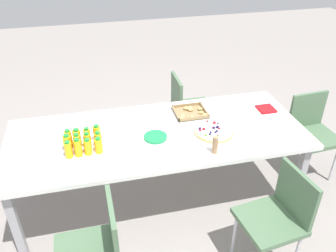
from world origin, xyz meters
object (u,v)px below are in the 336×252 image
(plate_stack, at_px, (155,137))
(juice_bottle_4, at_px, (67,143))
(juice_bottle_8, at_px, (68,138))
(juice_bottle_9, at_px, (77,137))
(cardboard_tube, at_px, (215,145))
(juice_bottle_5, at_px, (77,142))
(juice_bottle_10, at_px, (87,136))
(juice_bottle_2, at_px, (88,147))
(snack_tray, at_px, (190,112))
(fruit_pizza, at_px, (214,131))
(juice_bottle_1, at_px, (78,148))
(juice_bottle_6, at_px, (87,141))
(party_table, at_px, (158,138))
(juice_bottle_11, at_px, (97,134))
(juice_bottle_0, at_px, (68,150))
(napkin_stack, at_px, (266,109))
(chair_far_right, at_px, (187,105))
(chair_near_left, at_px, (97,247))
(juice_bottle_7, at_px, (98,140))
(chair_near_right, at_px, (279,214))
(chair_end, at_px, (312,129))
(juice_bottle_3, at_px, (99,146))

(plate_stack, bearing_deg, juice_bottle_4, -178.70)
(juice_bottle_8, bearing_deg, juice_bottle_9, -2.11)
(juice_bottle_9, xyz_separation_m, cardboard_tube, (1.01, -0.35, 0.00))
(juice_bottle_5, height_order, juice_bottle_10, juice_bottle_5)
(juice_bottle_2, xyz_separation_m, juice_bottle_8, (-0.14, 0.15, 0.00))
(juice_bottle_5, xyz_separation_m, snack_tray, (1.00, 0.33, -0.06))
(fruit_pizza, relative_size, snack_tray, 1.14)
(juice_bottle_4, xyz_separation_m, juice_bottle_5, (0.07, -0.01, 0.00))
(juice_bottle_1, height_order, juice_bottle_5, juice_bottle_1)
(juice_bottle_6, bearing_deg, party_table, 9.06)
(juice_bottle_6, height_order, plate_stack, juice_bottle_6)
(juice_bottle_11, bearing_deg, juice_bottle_0, -144.36)
(napkin_stack, bearing_deg, cardboard_tube, -143.28)
(chair_far_right, xyz_separation_m, juice_bottle_4, (-1.21, -0.90, 0.30))
(juice_bottle_10, bearing_deg, juice_bottle_6, -91.47)
(chair_near_left, relative_size, juice_bottle_1, 5.51)
(juice_bottle_6, relative_size, snack_tray, 0.51)
(juice_bottle_2, bearing_deg, juice_bottle_0, -178.01)
(juice_bottle_8, bearing_deg, snack_tray, 13.40)
(juice_bottle_6, xyz_separation_m, cardboard_tube, (0.93, -0.28, 0.00))
(juice_bottle_7, bearing_deg, juice_bottle_4, 179.18)
(party_table, bearing_deg, chair_near_left, -124.60)
(juice_bottle_8, bearing_deg, juice_bottle_1, -65.52)
(chair_near_right, height_order, juice_bottle_10, juice_bottle_10)
(juice_bottle_11, xyz_separation_m, plate_stack, (0.46, -0.06, -0.06))
(juice_bottle_7, distance_m, juice_bottle_8, 0.24)
(chair_end, relative_size, chair_near_right, 1.00)
(juice_bottle_0, distance_m, juice_bottle_4, 0.08)
(chair_near_left, xyz_separation_m, chair_end, (2.11, 0.91, 0.00))
(juice_bottle_4, height_order, juice_bottle_11, juice_bottle_11)
(juice_bottle_3, bearing_deg, snack_tray, 25.28)
(juice_bottle_9, height_order, juice_bottle_10, juice_bottle_9)
(juice_bottle_10, xyz_separation_m, snack_tray, (0.92, 0.25, -0.05))
(juice_bottle_2, height_order, juice_bottle_3, juice_bottle_2)
(juice_bottle_11, height_order, snack_tray, juice_bottle_11)
(juice_bottle_3, xyz_separation_m, fruit_pizza, (0.94, 0.05, -0.05))
(chair_far_right, bearing_deg, juice_bottle_8, -55.11)
(juice_bottle_5, xyz_separation_m, napkin_stack, (1.69, 0.23, -0.06))
(juice_bottle_10, xyz_separation_m, juice_bottle_11, (0.08, 0.01, 0.00))
(chair_near_left, xyz_separation_m, juice_bottle_5, (-0.06, 0.75, 0.30))
(juice_bottle_0, height_order, cardboard_tube, cardboard_tube)
(juice_bottle_0, bearing_deg, snack_tray, 20.84)
(juice_bottle_4, bearing_deg, juice_bottle_1, -46.11)
(juice_bottle_0, xyz_separation_m, juice_bottle_2, (0.14, 0.00, -0.00))
(party_table, relative_size, napkin_stack, 16.35)
(party_table, distance_m, juice_bottle_11, 0.51)
(chair_end, xyz_separation_m, cardboard_tube, (-1.17, -0.44, 0.31))
(juice_bottle_4, relative_size, juice_bottle_10, 1.04)
(juice_bottle_8, distance_m, juice_bottle_9, 0.06)
(juice_bottle_1, bearing_deg, chair_end, 6.10)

